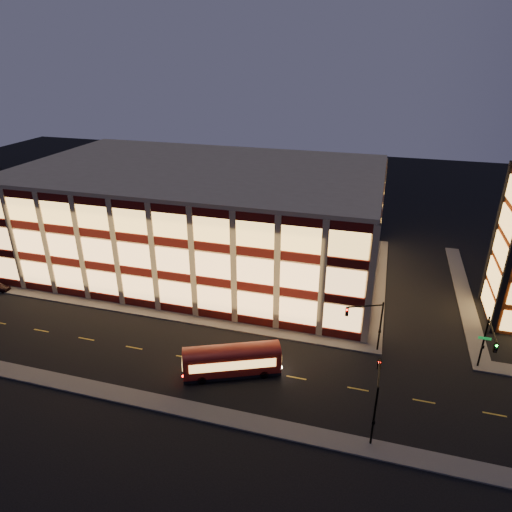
% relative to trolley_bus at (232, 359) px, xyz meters
% --- Properties ---
extents(ground, '(200.00, 200.00, 0.00)m').
position_rel_trolley_bus_xyz_m(ground, '(-9.68, 7.16, -1.80)').
color(ground, black).
rests_on(ground, ground).
extents(sidewalk_office_south, '(54.00, 2.00, 0.15)m').
position_rel_trolley_bus_xyz_m(sidewalk_office_south, '(-12.68, 8.16, -1.72)').
color(sidewalk_office_south, '#514F4C').
rests_on(sidewalk_office_south, ground).
extents(sidewalk_office_east, '(2.00, 30.00, 0.15)m').
position_rel_trolley_bus_xyz_m(sidewalk_office_east, '(13.32, 24.16, -1.72)').
color(sidewalk_office_east, '#514F4C').
rests_on(sidewalk_office_east, ground).
extents(sidewalk_tower_west, '(2.00, 30.00, 0.15)m').
position_rel_trolley_bus_xyz_m(sidewalk_tower_west, '(24.32, 24.16, -1.72)').
color(sidewalk_tower_west, '#514F4C').
rests_on(sidewalk_tower_west, ground).
extents(sidewalk_near, '(100.00, 2.00, 0.15)m').
position_rel_trolley_bus_xyz_m(sidewalk_near, '(-9.68, -5.84, -1.72)').
color(sidewalk_near, '#514F4C').
rests_on(sidewalk_near, ground).
extents(office_building, '(50.45, 30.45, 14.50)m').
position_rel_trolley_bus_xyz_m(office_building, '(-12.59, 24.07, 5.45)').
color(office_building, tan).
rests_on(office_building, ground).
extents(traffic_signal_far, '(3.79, 1.87, 6.00)m').
position_rel_trolley_bus_xyz_m(traffic_signal_far, '(12.53, 7.39, 2.32)').
color(traffic_signal_far, black).
rests_on(traffic_signal_far, ground).
extents(traffic_signal_right, '(1.20, 4.37, 6.00)m').
position_rel_trolley_bus_xyz_m(traffic_signal_right, '(23.82, 6.53, 2.31)').
color(traffic_signal_right, black).
rests_on(traffic_signal_right, ground).
extents(traffic_signal_near, '(0.32, 4.45, 6.00)m').
position_rel_trolley_bus_xyz_m(traffic_signal_near, '(13.82, -3.88, 2.33)').
color(traffic_signal_near, black).
rests_on(traffic_signal_near, ground).
extents(trolley_bus, '(9.72, 6.06, 3.24)m').
position_rel_trolley_bus_xyz_m(trolley_bus, '(0.00, 0.00, 0.00)').
color(trolley_bus, maroon).
rests_on(trolley_bus, ground).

